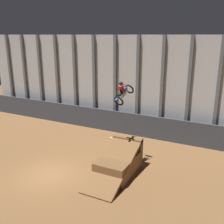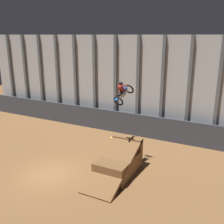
{
  "view_description": "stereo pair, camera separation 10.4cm",
  "coord_description": "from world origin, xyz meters",
  "views": [
    {
      "loc": [
        11.06,
        -12.33,
        9.21
      ],
      "look_at": [
        2.38,
        4.91,
        3.5
      ],
      "focal_mm": 42.0,
      "sensor_mm": 36.0,
      "label": 1
    },
    {
      "loc": [
        11.16,
        -12.29,
        9.21
      ],
      "look_at": [
        2.38,
        4.91,
        3.5
      ],
      "focal_mm": 42.0,
      "sensor_mm": 36.0,
      "label": 2
    }
  ],
  "objects": [
    {
      "name": "ground_plane",
      "position": [
        0.0,
        0.0,
        0.0
      ],
      "size": [
        60.0,
        60.0,
        0.0
      ],
      "primitive_type": "plane",
      "color": "brown"
    },
    {
      "name": "arena_back_wall",
      "position": [
        0.0,
        10.46,
        4.61
      ],
      "size": [
        32.0,
        0.4,
        9.22
      ],
      "color": "silver",
      "rests_on": "ground_plane"
    },
    {
      "name": "lower_barrier",
      "position": [
        0.0,
        9.46,
        1.07
      ],
      "size": [
        31.36,
        0.2,
        2.14
      ],
      "color": "#383D47",
      "rests_on": "ground_plane"
    },
    {
      "name": "dirt_ramp",
      "position": [
        4.16,
        2.49,
        0.76
      ],
      "size": [
        2.21,
        5.13,
        2.27
      ],
      "color": "brown",
      "rests_on": "ground_plane"
    },
    {
      "name": "rider_bike_solo",
      "position": [
        3.95,
        3.49,
        5.47
      ],
      "size": [
        1.01,
        1.9,
        1.69
      ],
      "rotation": [
        0.45,
        0.0,
        -0.17
      ],
      "color": "black"
    },
    {
      "name": "hay_bale_trackside",
      "position": [
        1.74,
        6.9,
        0.28
      ],
      "size": [
        0.99,
        1.08,
        0.57
      ],
      "rotation": [
        0.0,
        0.0,
        1.0
      ],
      "color": "#CCB751",
      "rests_on": "ground_plane"
    }
  ]
}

